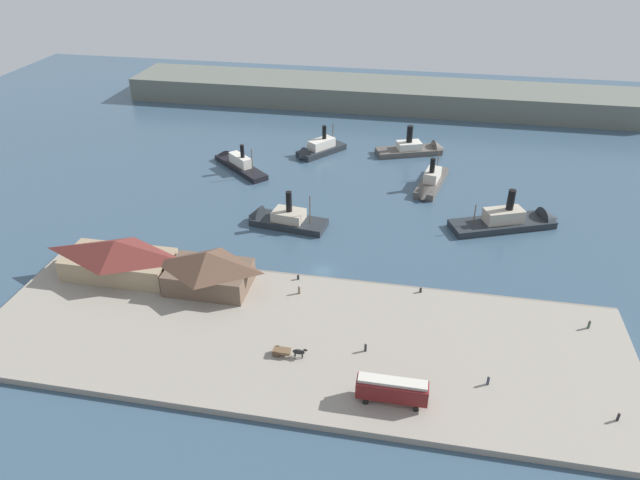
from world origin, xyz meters
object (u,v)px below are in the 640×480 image
horse_cart (288,351)px  pedestrian_walking_east (488,381)px  ferry_departing_north (418,149)px  ferry_outer_harbor (430,184)px  mooring_post_center_west (298,277)px  mooring_post_east (421,290)px  pedestrian_near_west_shed (299,290)px  ferry_near_quay (279,219)px  pedestrian_by_tram (618,417)px  ferry_mid_harbor (317,150)px  pedestrian_standing_center (589,324)px  street_tram (392,389)px  pedestrian_near_cart (366,347)px  ferry_shed_customs_shed (118,257)px  ferry_shed_east_terminal (208,269)px  ferry_approaching_east (236,163)px  ferry_moored_west (517,220)px

horse_cart → pedestrian_walking_east: size_ratio=3.33×
ferry_departing_north → ferry_outer_harbor: ferry_departing_north is taller
mooring_post_center_west → mooring_post_east: (23.58, 0.13, 0.00)m
pedestrian_walking_east → pedestrian_near_west_shed: (-33.39, 17.59, 0.02)m
horse_cart → ferry_near_quay: 46.20m
mooring_post_east → pedestrian_by_tram: bearing=-42.2°
horse_cart → ferry_near_quay: size_ratio=0.29×
pedestrian_walking_east → ferry_near_quay: ferry_near_quay is taller
ferry_mid_harbor → pedestrian_walking_east: bearing=-63.5°
pedestrian_standing_center → horse_cart: bearing=-161.6°
pedestrian_by_tram → pedestrian_standing_center: size_ratio=0.90×
street_tram → pedestrian_near_west_shed: street_tram is taller
pedestrian_near_cart → ferry_departing_north: (4.64, 90.12, -0.65)m
ferry_outer_harbor → street_tram: bearing=-92.8°
pedestrian_walking_east → ferry_outer_harbor: bearing=98.5°
ferry_shed_customs_shed → pedestrian_by_tram: 89.72m
horse_cart → pedestrian_by_tram: bearing=-5.1°
pedestrian_near_cart → ferry_shed_east_terminal: bearing=158.1°
horse_cart → ferry_approaching_east: ferry_approaching_east is taller
ferry_shed_east_terminal → pedestrian_standing_center: bearing=0.3°
ferry_shed_east_terminal → pedestrian_by_tram: (68.34, -20.45, -3.21)m
pedestrian_near_west_shed → ferry_departing_north: (18.75, 76.55, -0.70)m
ferry_moored_west → ferry_shed_east_terminal: bearing=-148.0°
pedestrian_by_tram → ferry_mid_harbor: 109.87m
mooring_post_east → ferry_moored_west: bearing=57.2°
pedestrian_standing_center → mooring_post_center_west: 52.75m
pedestrian_near_cart → ferry_approaching_east: bearing=122.4°
pedestrian_by_tram → ferry_near_quay: ferry_near_quay is taller
pedestrian_near_west_shed → ferry_outer_harbor: ferry_outer_harbor is taller
horse_cart → pedestrian_near_west_shed: size_ratio=3.23×
ferry_departing_north → ferry_moored_west: 46.67m
horse_cart → ferry_mid_harbor: ferry_mid_harbor is taller
ferry_near_quay → ferry_mid_harbor: (0.78, 42.42, 0.18)m
ferry_shed_customs_shed → pedestrian_near_west_shed: 36.11m
ferry_departing_north → ferry_outer_harbor: 24.33m
ferry_shed_east_terminal → pedestrian_near_cart: size_ratio=9.45×
horse_cart → pedestrian_walking_east: horse_cart is taller
ferry_moored_west → mooring_post_center_west: bearing=-144.0°
ferry_shed_customs_shed → street_tram: bearing=-23.1°
ferry_shed_customs_shed → ferry_mid_harbor: (25.87, 69.97, -3.56)m
street_tram → ferry_mid_harbor: size_ratio=0.64×
street_tram → pedestrian_near_cart: size_ratio=6.34×
horse_cart → ferry_mid_harbor: 87.63m
ferry_near_quay → ferry_departing_north: bearing=58.9°
street_tram → ferry_moored_west: ferry_moored_west is taller
ferry_shed_customs_shed → ferry_approaching_east: 57.53m
mooring_post_east → street_tram: bearing=-96.5°
street_tram → pedestrian_walking_east: 15.60m
pedestrian_walking_east → ferry_departing_north: size_ratio=0.08×
ferry_shed_east_terminal → ferry_departing_north: (35.97, 77.54, -3.83)m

